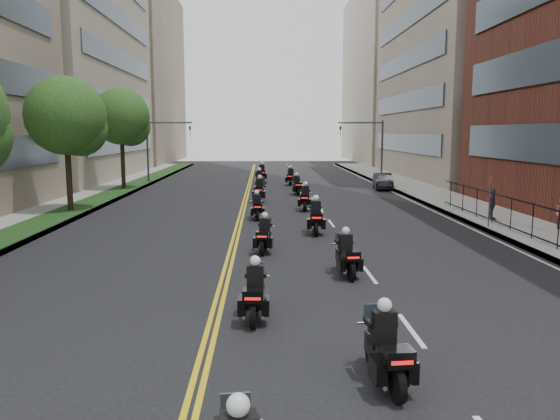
# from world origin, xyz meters

# --- Properties ---
(sidewalk_right) EXTENTS (4.00, 90.00, 0.15)m
(sidewalk_right) POSITION_xyz_m (12.00, 25.00, 0.07)
(sidewalk_right) COLOR gray
(sidewalk_right) RESTS_ON ground
(sidewalk_left) EXTENTS (4.00, 90.00, 0.15)m
(sidewalk_left) POSITION_xyz_m (-12.00, 25.00, 0.07)
(sidewalk_left) COLOR gray
(sidewalk_left) RESTS_ON ground
(grass_strip) EXTENTS (2.00, 90.00, 0.04)m
(grass_strip) POSITION_xyz_m (-11.20, 25.00, 0.17)
(grass_strip) COLOR #153914
(grass_strip) RESTS_ON sidewalk_left
(building_right_tan) EXTENTS (15.11, 28.00, 30.00)m
(building_right_tan) POSITION_xyz_m (21.48, 48.00, 15.00)
(building_right_tan) COLOR #786958
(building_right_tan) RESTS_ON ground
(building_right_far) EXTENTS (15.00, 28.00, 26.00)m
(building_right_far) POSITION_xyz_m (21.50, 78.00, 13.00)
(building_right_far) COLOR #A69F86
(building_right_far) RESTS_ON ground
(building_left_mid) EXTENTS (16.11, 28.00, 34.00)m
(building_left_mid) POSITION_xyz_m (-21.98, 48.00, 17.00)
(building_left_mid) COLOR #A69F86
(building_left_mid) RESTS_ON ground
(building_left_far) EXTENTS (16.00, 28.00, 26.00)m
(building_left_far) POSITION_xyz_m (-22.00, 78.00, 13.00)
(building_left_far) COLOR #786958
(building_left_far) RESTS_ON ground
(street_trees) EXTENTS (4.40, 38.40, 7.98)m
(street_trees) POSITION_xyz_m (-11.05, 18.61, 5.13)
(street_trees) COLOR #312516
(street_trees) RESTS_ON ground
(traffic_signal_right) EXTENTS (4.09, 0.20, 5.60)m
(traffic_signal_right) POSITION_xyz_m (9.54, 42.00, 3.70)
(traffic_signal_right) COLOR #3F3F44
(traffic_signal_right) RESTS_ON ground
(traffic_signal_left) EXTENTS (4.09, 0.20, 5.60)m
(traffic_signal_left) POSITION_xyz_m (-9.54, 42.00, 3.70)
(traffic_signal_left) COLOR #3F3F44
(traffic_signal_left) RESTS_ON ground
(motorcycle_1) EXTENTS (0.58, 2.16, 1.60)m
(motorcycle_1) POSITION_xyz_m (1.98, 2.29, 0.63)
(motorcycle_1) COLOR black
(motorcycle_1) RESTS_ON ground
(motorcycle_2) EXTENTS (0.51, 2.13, 1.57)m
(motorcycle_2) POSITION_xyz_m (-0.45, 5.90, 0.62)
(motorcycle_2) COLOR black
(motorcycle_2) RESTS_ON ground
(motorcycle_3) EXTENTS (0.59, 2.12, 1.57)m
(motorcycle_3) POSITION_xyz_m (2.43, 9.94, 0.62)
(motorcycle_3) COLOR black
(motorcycle_3) RESTS_ON ground
(motorcycle_4) EXTENTS (0.61, 2.08, 1.54)m
(motorcycle_4) POSITION_xyz_m (-0.19, 13.47, 0.61)
(motorcycle_4) COLOR black
(motorcycle_4) RESTS_ON ground
(motorcycle_5) EXTENTS (0.59, 2.37, 1.75)m
(motorcycle_5) POSITION_xyz_m (2.15, 17.29, 0.69)
(motorcycle_5) COLOR black
(motorcycle_5) RESTS_ON ground
(motorcycle_6) EXTENTS (0.52, 2.08, 1.54)m
(motorcycle_6) POSITION_xyz_m (-0.57, 21.49, 0.61)
(motorcycle_6) COLOR black
(motorcycle_6) RESTS_ON ground
(motorcycle_7) EXTENTS (0.67, 2.28, 1.69)m
(motorcycle_7) POSITION_xyz_m (2.24, 24.74, 0.67)
(motorcycle_7) COLOR black
(motorcycle_7) RESTS_ON ground
(motorcycle_8) EXTENTS (0.65, 2.42, 1.78)m
(motorcycle_8) POSITION_xyz_m (-0.46, 28.65, 0.70)
(motorcycle_8) COLOR black
(motorcycle_8) RESTS_ON ground
(motorcycle_9) EXTENTS (0.59, 2.20, 1.63)m
(motorcycle_9) POSITION_xyz_m (2.24, 32.71, 0.64)
(motorcycle_9) COLOR black
(motorcycle_9) RESTS_ON ground
(motorcycle_10) EXTENTS (0.73, 2.43, 1.80)m
(motorcycle_10) POSITION_xyz_m (-0.52, 35.91, 0.71)
(motorcycle_10) COLOR black
(motorcycle_10) RESTS_ON ground
(motorcycle_11) EXTENTS (0.68, 2.31, 1.71)m
(motorcycle_11) POSITION_xyz_m (2.15, 40.08, 0.67)
(motorcycle_11) COLOR black
(motorcycle_11) RESTS_ON ground
(motorcycle_12) EXTENTS (0.59, 2.51, 1.86)m
(motorcycle_12) POSITION_xyz_m (-0.35, 43.54, 0.73)
(motorcycle_12) COLOR black
(motorcycle_12) RESTS_ON ground
(parked_sedan) EXTENTS (1.83, 4.06, 1.29)m
(parked_sedan) POSITION_xyz_m (9.40, 36.41, 0.65)
(parked_sedan) COLOR black
(parked_sedan) RESTS_ON ground
(pedestrian_c) EXTENTS (0.54, 0.98, 1.58)m
(pedestrian_c) POSITION_xyz_m (11.47, 20.14, 0.94)
(pedestrian_c) COLOR #414249
(pedestrian_c) RESTS_ON sidewalk_right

